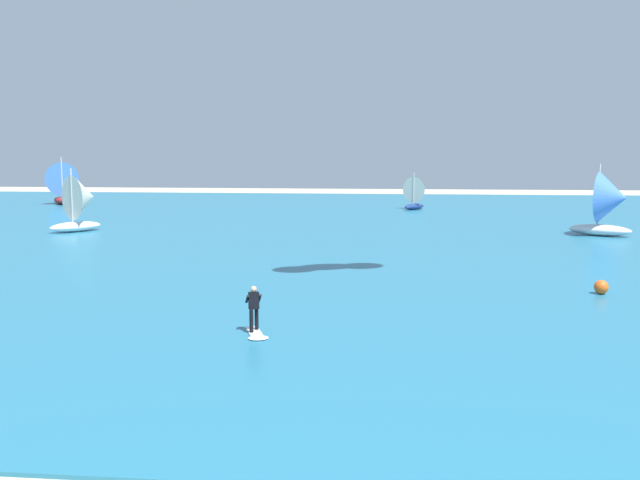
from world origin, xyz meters
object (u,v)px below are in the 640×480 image
Objects in this scene: kitesurfer at (255,317)px; sailboat_mid_right at (610,203)px; sailboat_far_left at (60,182)px; sailboat_leading at (417,192)px; marker_buoy at (601,287)px; sailboat_anchored_offshore at (82,202)px.

sailboat_mid_right is at bearing 55.73° from kitesurfer.
sailboat_far_left reaches higher than sailboat_mid_right.
sailboat_leading is 45.21m from marker_buoy.
marker_buoy is at bearing 30.72° from kitesurfer.
kitesurfer is 0.41× the size of sailboat_anchored_offshore.
kitesurfer is at bearing -124.27° from sailboat_mid_right.
sailboat_anchored_offshore is at bearing -61.41° from sailboat_far_left.
sailboat_mid_right is 26.30m from sailboat_leading.
kitesurfer is at bearing -149.28° from marker_buoy.
sailboat_anchored_offshore is 40.33m from sailboat_mid_right.
sailboat_leading reaches higher than kitesurfer.
sailboat_far_left is at bearing 154.77° from sailboat_mid_right.
sailboat_far_left is at bearing 135.15° from marker_buoy.
sailboat_far_left is 1.40× the size of sailboat_leading.
sailboat_leading is (-13.45, 22.59, -0.66)m from sailboat_mid_right.
marker_buoy is at bearing -44.85° from sailboat_far_left.
marker_buoy is at bearing -106.74° from sailboat_mid_right.
sailboat_far_left reaches higher than kitesurfer.
sailboat_anchored_offshore is at bearing 123.34° from kitesurfer.
sailboat_mid_right is at bearing -59.22° from sailboat_leading.
sailboat_mid_right is 1.37× the size of sailboat_leading.
kitesurfer is 0.38× the size of sailboat_mid_right.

